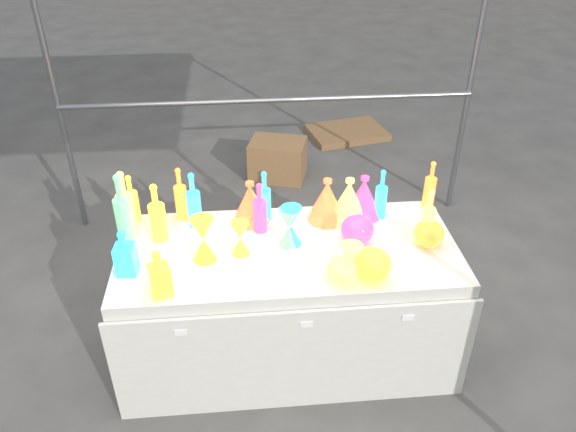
{
  "coord_description": "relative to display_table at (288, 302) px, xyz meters",
  "views": [
    {
      "loc": [
        -0.22,
        -2.39,
        2.51
      ],
      "look_at": [
        0.0,
        0.0,
        0.95
      ],
      "focal_mm": 35.0,
      "sensor_mm": 36.0,
      "label": 1
    }
  ],
  "objects": [
    {
      "name": "ground",
      "position": [
        -0.0,
        0.01,
        -0.37
      ],
      "size": [
        80.0,
        80.0,
        0.0
      ],
      "primitive_type": "plane",
      "color": "#5E5C57",
      "rests_on": "ground"
    },
    {
      "name": "display_table",
      "position": [
        0.0,
        0.0,
        0.0
      ],
      "size": [
        1.84,
        0.83,
        0.75
      ],
      "color": "silver",
      "rests_on": "ground"
    },
    {
      "name": "cardboard_box_closed",
      "position": [
        0.1,
        2.15,
        -0.2
      ],
      "size": [
        0.56,
        0.47,
        0.35
      ],
      "primitive_type": "cube",
      "rotation": [
        0.0,
        0.0,
        -0.27
      ],
      "color": "olive",
      "rests_on": "ground"
    },
    {
      "name": "cardboard_box_flat",
      "position": [
        0.9,
        2.98,
        -0.34
      ],
      "size": [
        0.87,
        0.71,
        0.07
      ],
      "primitive_type": "cube",
      "rotation": [
        0.0,
        0.0,
        0.22
      ],
      "color": "olive",
      "rests_on": "ground"
    },
    {
      "name": "bottle_0",
      "position": [
        -0.84,
        0.36,
        0.52
      ],
      "size": [
        0.1,
        0.1,
        0.29
      ],
      "primitive_type": null,
      "rotation": [
        0.0,
        0.0,
        -0.41
      ],
      "color": "red",
      "rests_on": "display_table"
    },
    {
      "name": "bottle_1",
      "position": [
        -0.5,
        0.27,
        0.54
      ],
      "size": [
        0.1,
        0.1,
        0.33
      ],
      "primitive_type": null,
      "rotation": [
        0.0,
        0.0,
        0.32
      ],
      "color": "#18861F",
      "rests_on": "display_table"
    },
    {
      "name": "bottle_2",
      "position": [
        -0.57,
        0.35,
        0.54
      ],
      "size": [
        0.09,
        0.09,
        0.32
      ],
      "primitive_type": null,
      "rotation": [
        0.0,
        0.0,
        -0.39
      ],
      "color": "gold",
      "rests_on": "display_table"
    },
    {
      "name": "bottle_3",
      "position": [
        -0.14,
        0.19,
        0.52
      ],
      "size": [
        0.09,
        0.09,
        0.3
      ],
      "primitive_type": null,
      "rotation": [
        0.0,
        0.0,
        -0.17
      ],
      "color": "#1D41AB",
      "rests_on": "display_table"
    },
    {
      "name": "bottle_4",
      "position": [
        -0.85,
        0.22,
        0.57
      ],
      "size": [
        0.11,
        0.11,
        0.39
      ],
      "primitive_type": null,
      "rotation": [
        0.0,
        0.0,
        -0.25
      ],
      "color": "#147F6F",
      "rests_on": "display_table"
    },
    {
      "name": "bottle_5",
      "position": [
        -0.85,
        0.14,
        0.58
      ],
      "size": [
        0.09,
        0.09,
        0.41
      ],
      "primitive_type": null,
      "rotation": [
        0.0,
        0.0,
        -0.02
      ],
      "color": "#A2207E",
      "rests_on": "display_table"
    },
    {
      "name": "bottle_6",
      "position": [
        -0.68,
        0.16,
        0.55
      ],
      "size": [
        0.1,
        0.1,
        0.34
      ],
      "primitive_type": null,
      "rotation": [
        0.0,
        0.0,
        0.15
      ],
      "color": "red",
      "rests_on": "display_table"
    },
    {
      "name": "bottle_7",
      "position": [
        -0.11,
        0.3,
        0.53
      ],
      "size": [
        0.07,
        0.07,
        0.31
      ],
      "primitive_type": null,
      "rotation": [
        0.0,
        0.0,
        -0.02
      ],
      "color": "#18861F",
      "rests_on": "display_table"
    },
    {
      "name": "decanter_0",
      "position": [
        -0.63,
        -0.3,
        0.5
      ],
      "size": [
        0.12,
        0.12,
        0.25
      ],
      "primitive_type": null,
      "rotation": [
        0.0,
        0.0,
        0.32
      ],
      "color": "red",
      "rests_on": "display_table"
    },
    {
      "name": "decanter_2",
      "position": [
        -0.81,
        -0.12,
        0.5
      ],
      "size": [
        0.1,
        0.1,
        0.25
      ],
      "primitive_type": null,
      "rotation": [
        0.0,
        0.0,
        -0.08
      ],
      "color": "#18861F",
      "rests_on": "display_table"
    },
    {
      "name": "hourglass_0",
      "position": [
        -0.43,
        -0.05,
        0.5
      ],
      "size": [
        0.13,
        0.13,
        0.25
      ],
      "primitive_type": null,
      "rotation": [
        0.0,
        0.0,
        0.05
      ],
      "color": "gold",
      "rests_on": "display_table"
    },
    {
      "name": "hourglass_2",
      "position": [
        0.27,
        -0.31,
        0.49
      ],
      "size": [
        0.11,
        0.11,
        0.22
      ],
      "primitive_type": null,
      "rotation": [
        0.0,
        0.0,
        0.01
      ],
      "color": "#147F6F",
      "rests_on": "display_table"
    },
    {
      "name": "hourglass_3",
      "position": [
        0.0,
        0.04,
        0.49
      ],
      "size": [
        0.13,
        0.13,
        0.22
      ],
      "primitive_type": null,
      "rotation": [
        0.0,
        0.0,
        0.26
      ],
      "color": "#A2207E",
      "rests_on": "display_table"
    },
    {
      "name": "hourglass_4",
      "position": [
        -0.25,
        -0.02,
        0.47
      ],
      "size": [
        0.12,
        0.12,
        0.19
      ],
      "primitive_type": null,
      "rotation": [
        0.0,
        0.0,
        0.4
      ],
      "color": "red",
      "rests_on": "display_table"
    },
    {
      "name": "hourglass_5",
      "position": [
        0.02,
        0.05,
        0.49
      ],
      "size": [
        0.12,
        0.12,
        0.23
      ],
      "primitive_type": null,
      "rotation": [
        0.0,
        0.0,
        0.08
      ],
      "color": "#18861F",
      "rests_on": "display_table"
    },
    {
      "name": "globe_0",
      "position": [
        0.38,
        -0.28,
        0.45
      ],
      "size": [
        0.21,
        0.21,
        0.15
      ],
      "primitive_type": null,
      "rotation": [
        0.0,
        0.0,
        0.14
      ],
      "color": "red",
      "rests_on": "display_table"
    },
    {
      "name": "globe_1",
      "position": [
        0.23,
        -0.29,
        0.44
      ],
      "size": [
        0.16,
        0.16,
        0.12
      ],
      "primitive_type": null,
      "rotation": [
        0.0,
        0.0,
        0.03
      ],
      "color": "#147F6F",
      "rests_on": "display_table"
    },
    {
      "name": "globe_2",
      "position": [
        0.74,
        -0.03,
        0.44
      ],
      "size": [
        0.21,
        0.21,
        0.13
      ],
      "primitive_type": null,
      "rotation": [
        0.0,
        0.0,
        0.42
      ],
      "color": "gold",
      "rests_on": "display_table"
    },
    {
      "name": "globe_3",
      "position": [
        0.37,
        0.03,
        0.45
      ],
      "size": [
        0.23,
        0.23,
        0.14
      ],
      "primitive_type": null,
      "rotation": [
        0.0,
        0.0,
        -0.36
      ],
      "color": "#1D41AB",
      "rests_on": "display_table"
    },
    {
      "name": "lampshade_0",
      "position": [
        0.24,
        0.27,
        0.5
      ],
      "size": [
        0.24,
        0.24,
        0.26
      ],
      "primitive_type": null,
      "rotation": [
        0.0,
        0.0,
        0.13
      ],
      "color": "gold",
      "rests_on": "display_table"
    },
    {
      "name": "lampshade_1",
      "position": [
        -0.18,
        0.29,
        0.5
      ],
      "size": [
        0.28,
        0.28,
        0.25
      ],
      "primitive_type": null,
      "rotation": [
        0.0,
        0.0,
        0.43
      ],
      "color": "gold",
      "rests_on": "display_table"
    },
    {
      "name": "lampshade_2",
      "position": [
        0.46,
        0.29,
        0.5
      ],
      "size": [
        0.28,
        0.28,
        0.25
      ],
      "primitive_type": null,
      "rotation": [
        0.0,
        0.0,
        0.43
      ],
      "color": "#1D41AB",
      "rests_on": "display_table"
    },
    {
      "name": "lampshade_3",
      "position": [
        0.36,
        0.25,
        0.51
      ],
      "size": [
        0.28,
        0.28,
        0.26
      ],
      "primitive_type": null,
      "rotation": [
        0.0,
        0.0,
        -0.32
      ],
      "color": "#147F6F",
      "rests_on": "display_table"
    },
    {
      "name": "bottle_8",
      "position": [
        0.55,
        0.26,
        0.53
      ],
      "size": [
        0.08,
        0.08,
        0.3
      ],
      "primitive_type": null,
      "rotation": [
        0.0,
        0.0,
        -0.29
      ],
      "color": "#18861F",
      "rests_on": "display_table"
    },
    {
      "name": "bottle_9",
      "position": [
        0.86,
        0.35,
        0.52
      ],
      "size": [
        0.07,
        0.07,
        0.3
      ],
      "primitive_type": null,
      "rotation": [
        0.0,
        0.0,
        0.13
      ],
      "color": "gold",
      "rests_on": "display_table"
    },
    {
      "name": "bottle_11",
      "position": [
        0.74,
        0.0,
        0.54
      ],
      "size": [
        0.1,
        0.1,
        0.32
      ],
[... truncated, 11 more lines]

